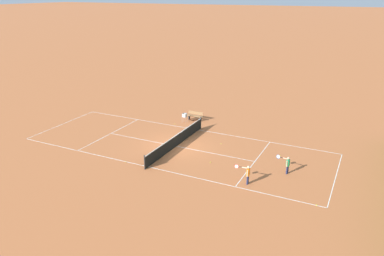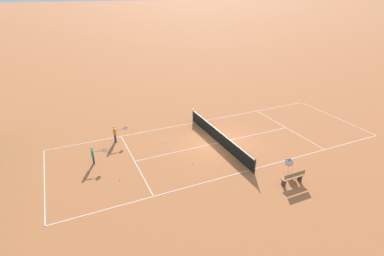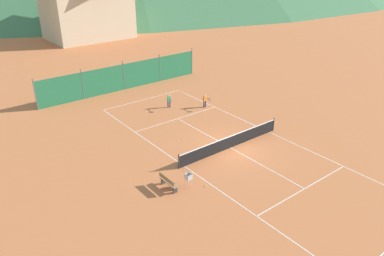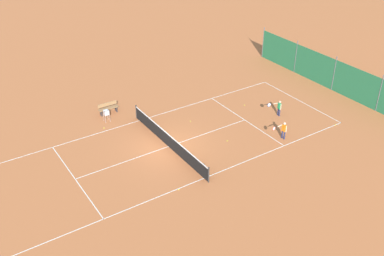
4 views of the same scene
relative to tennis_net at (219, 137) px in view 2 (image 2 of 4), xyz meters
The scene contains 13 objects.
ground_plane 0.50m from the tennis_net, ahead, with size 600.00×600.00×0.00m, color #BC6638.
court_line_markings 0.50m from the tennis_net, ahead, with size 8.25×23.85×0.01m.
tennis_net is the anchor object (origin of this frame).
player_near_baseline 7.70m from the tennis_net, 63.95° to the left, with size 0.43×1.05×1.26m.
player_far_baseline 8.89m from the tennis_net, 84.64° to the left, with size 0.54×0.98×1.21m.
tennis_ball_far_corner 3.97m from the tennis_net, 66.21° to the left, with size 0.07×0.07×0.07m, color #CCE033.
tennis_ball_mid_court 12.05m from the tennis_net, 70.02° to the left, with size 0.07×0.07×0.07m, color #CCE033.
tennis_ball_alley_left 4.61m from the tennis_net, 23.58° to the right, with size 0.07×0.07×0.07m, color #CCE033.
tennis_ball_service_box 8.00m from the tennis_net, 102.69° to the left, with size 0.07×0.07×0.07m, color #CCE033.
tennis_ball_by_net_right 5.21m from the tennis_net, 149.87° to the right, with size 0.07×0.07×0.07m, color #CCE033.
tennis_ball_near_corner 3.60m from the tennis_net, 123.06° to the left, with size 0.07×0.07×0.07m, color #CCE033.
ball_hopper 5.67m from the tennis_net, 159.25° to the right, with size 0.36×0.36×0.89m.
courtside_bench 6.50m from the tennis_net, 167.45° to the right, with size 0.36×1.50×0.84m.
Camera 2 is at (-17.20, 10.04, 10.45)m, focal length 28.00 mm.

